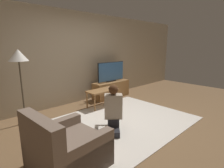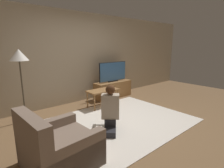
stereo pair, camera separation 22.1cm
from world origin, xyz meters
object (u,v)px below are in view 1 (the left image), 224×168
(floor_lamp, at_px, (19,61))
(armchair, at_px, (66,150))
(tv, at_px, (111,72))
(coffee_table, at_px, (102,92))
(person_kneeling, at_px, (113,108))

(floor_lamp, distance_m, armchair, 2.18)
(tv, bearing_deg, armchair, -143.12)
(armchair, bearing_deg, coffee_table, -55.64)
(coffee_table, relative_size, floor_lamp, 0.55)
(tv, height_order, person_kneeling, tv)
(tv, height_order, armchair, tv)
(armchair, height_order, person_kneeling, person_kneeling)
(armchair, bearing_deg, tv, -57.31)
(floor_lamp, bearing_deg, tv, 3.90)
(tv, distance_m, coffee_table, 1.03)
(coffee_table, xyz_separation_m, floor_lamp, (-1.92, 0.32, 0.94))
(tv, bearing_deg, person_kneeling, -131.79)
(armchair, xyz_separation_m, person_kneeling, (1.22, 0.35, 0.19))
(coffee_table, height_order, person_kneeling, person_kneeling)
(tv, distance_m, armchair, 3.50)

